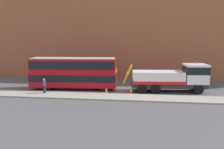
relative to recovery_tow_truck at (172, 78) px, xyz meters
name	(u,v)px	position (x,y,z in m)	size (l,w,h in m)	color
ground_plane	(124,89)	(-5.96, 0.53, -1.76)	(120.00, 120.00, 0.00)	#4C4C51
near_kerb	(121,97)	(-5.96, -3.67, -1.68)	(60.00, 2.80, 0.15)	gray
building_facade	(128,29)	(-5.96, 8.49, 6.31)	(60.00, 1.50, 16.00)	#935138
recovery_tow_truck	(172,78)	(0.00, 0.00, 0.00)	(10.22, 3.31, 3.67)	#2D2D2D
double_decker_bus	(74,72)	(-12.44, -0.04, 0.47)	(11.17, 3.37, 4.06)	#B70C19
pedestrian_onlooker	(44,86)	(-15.08, -3.12, -0.77)	(0.38, 0.46, 1.71)	#232333
traffic_cone_near_bus	(106,90)	(-7.92, -1.76, -1.42)	(0.36, 0.36, 0.72)	orange
traffic_cone_midway	(131,91)	(-4.96, -1.81, -1.42)	(0.36, 0.36, 0.72)	orange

